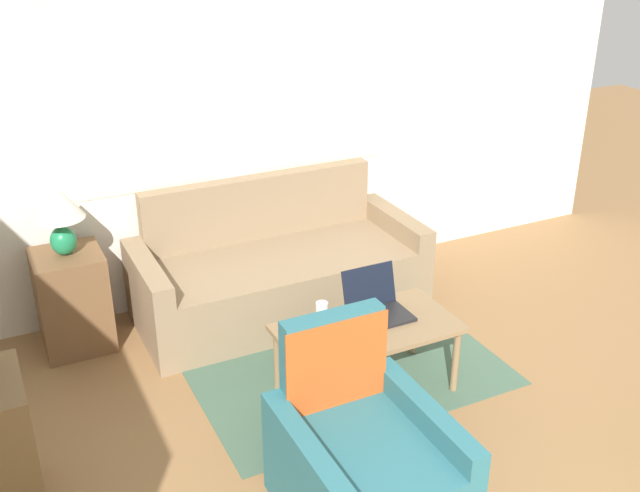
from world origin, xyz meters
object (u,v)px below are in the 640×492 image
armchair (362,465)px  cup_navy (295,333)px  table_lamp (58,210)px  laptop (377,305)px  couch (277,273)px  book_red (337,336)px  cup_white (324,349)px  coffee_table (367,334)px  cup_yellow (322,311)px

armchair → cup_navy: (0.06, 0.91, 0.22)m
table_lamp → laptop: (1.60, -1.20, -0.47)m
couch → book_red: 1.25m
table_lamp → cup_white: size_ratio=5.03×
coffee_table → book_red: book_red is taller
couch → armchair: size_ratio=2.15×
cup_yellow → cup_white: 0.39m
armchair → coffee_table: 1.00m
table_lamp → laptop: table_lamp is taller
laptop → table_lamp: bearing=143.0°
armchair → laptop: 1.17m
cup_navy → cup_yellow: size_ratio=0.81×
laptop → book_red: 0.38m
armchair → laptop: armchair is taller
cup_navy → cup_white: (0.08, -0.21, -0.01)m
book_red → couch: bearing=83.1°
armchair → book_red: size_ratio=4.17×
book_red → cup_navy: bearing=155.2°
couch → table_lamp: 1.57m
laptop → couch: bearing=100.3°
cup_yellow → book_red: 0.25m
cup_yellow → book_red: (-0.02, -0.25, -0.04)m
coffee_table → laptop: (0.12, 0.11, 0.11)m
armchair → laptop: bearing=56.7°
couch → coffee_table: (0.08, -1.18, 0.12)m
cup_navy → cup_white: cup_navy is taller
laptop → cup_yellow: 0.33m
armchair → coffee_table: size_ratio=0.89×
armchair → cup_navy: size_ratio=11.03×
coffee_table → cup_yellow: 0.30m
book_red → armchair: bearing=-109.4°
book_red → cup_yellow: bearing=84.4°
armchair → cup_white: (0.14, 0.70, 0.21)m
cup_navy → cup_yellow: 0.28m
cup_yellow → cup_white: size_ratio=1.16×
couch → cup_white: (-0.29, -1.34, 0.21)m
cup_white → book_red: cup_white is taller
laptop → cup_navy: 0.57m
cup_yellow → cup_white: bearing=-114.9°
couch → cup_white: bearing=-102.2°
couch → table_lamp: (-1.40, 0.13, 0.70)m
table_lamp → coffee_table: 2.06m
couch → cup_white: couch is taller
cup_yellow → coffee_table: bearing=-45.3°
cup_white → book_red: bearing=37.5°
table_lamp → cup_yellow: (1.28, -1.11, -0.47)m
cup_white → laptop: bearing=28.2°
table_lamp → cup_yellow: bearing=-40.9°
couch → cup_navy: (-0.37, -1.13, 0.21)m
coffee_table → book_red: (-0.22, -0.05, 0.07)m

